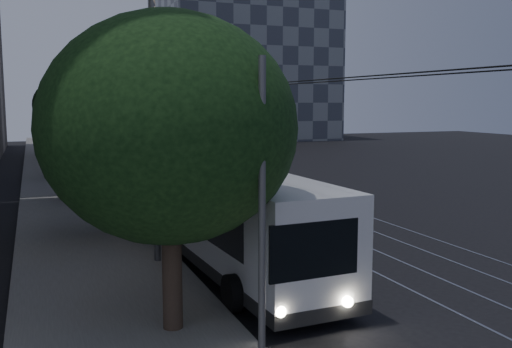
{
  "coord_description": "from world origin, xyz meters",
  "views": [
    {
      "loc": [
        -9.24,
        -19.71,
        5.18
      ],
      "look_at": [
        -0.11,
        3.51,
        1.98
      ],
      "focal_mm": 40.0,
      "sensor_mm": 36.0,
      "label": 1
    }
  ],
  "objects": [
    {
      "name": "streetlamp_far",
      "position": [
        -4.79,
        24.2,
        5.73
      ],
      "size": [
        2.31,
        0.44,
        9.47
      ],
      "color": "#5C5C5E",
      "rests_on": "ground"
    },
    {
      "name": "car_white_b",
      "position": [
        -2.7,
        22.65,
        0.7
      ],
      "size": [
        2.05,
        4.89,
        1.41
      ],
      "primitive_type": "imported",
      "rotation": [
        0.0,
        0.0,
        -0.02
      ],
      "color": "white",
      "rests_on": "ground"
    },
    {
      "name": "car_white_c",
      "position": [
        -2.7,
        29.0,
        0.68
      ],
      "size": [
        1.89,
        4.25,
        1.35
      ],
      "primitive_type": "imported",
      "rotation": [
        0.0,
        0.0,
        -0.11
      ],
      "color": "silver",
      "rests_on": "ground"
    },
    {
      "name": "tree_4",
      "position": [
        -6.88,
        28.92,
        4.03
      ],
      "size": [
        3.84,
        3.84,
        5.78
      ],
      "color": "#31211B",
      "rests_on": "ground"
    },
    {
      "name": "building_distant_right",
      "position": [
        18.0,
        55.0,
        12.0
      ],
      "size": [
        22.0,
        18.0,
        24.0
      ],
      "primitive_type": "cube",
      "color": "#3B404C",
      "rests_on": "ground"
    },
    {
      "name": "tree_0",
      "position": [
        -6.5,
        -7.68,
        4.59
      ],
      "size": [
        5.52,
        5.52,
        7.09
      ],
      "color": "#31211B",
      "rests_on": "ground"
    },
    {
      "name": "overhead_wires",
      "position": [
        -4.97,
        20.0,
        3.47
      ],
      "size": [
        2.23,
        90.0,
        6.0
      ],
      "color": "black",
      "rests_on": "ground"
    },
    {
      "name": "car_white_a",
      "position": [
        -3.26,
        18.42,
        0.73
      ],
      "size": [
        2.84,
        4.59,
        1.46
      ],
      "primitive_type": "imported",
      "rotation": [
        0.0,
        0.0,
        -0.28
      ],
      "color": "silver",
      "rests_on": "ground"
    },
    {
      "name": "tree_5",
      "position": [
        -6.5,
        36.4,
        4.8
      ],
      "size": [
        5.32,
        5.32,
        7.21
      ],
      "color": "#31211B",
      "rests_on": "ground"
    },
    {
      "name": "car_white_d",
      "position": [
        -2.7,
        34.63,
        0.74
      ],
      "size": [
        2.69,
        4.64,
        1.48
      ],
      "primitive_type": "imported",
      "rotation": [
        0.0,
        0.0,
        -0.23
      ],
      "color": "silver",
      "rests_on": "ground"
    },
    {
      "name": "streetlamp_near",
      "position": [
        -5.3,
        -2.15,
        5.66
      ],
      "size": [
        2.28,
        0.44,
        9.34
      ],
      "color": "#5C5C5E",
      "rests_on": "ground"
    },
    {
      "name": "tree_2",
      "position": [
        -6.5,
        10.73,
        3.91
      ],
      "size": [
        4.2,
        4.2,
        5.82
      ],
      "color": "#31211B",
      "rests_on": "ground"
    },
    {
      "name": "ground",
      "position": [
        0.0,
        0.0,
        0.0
      ],
      "size": [
        120.0,
        120.0,
        0.0
      ],
      "primitive_type": "plane",
      "color": "black",
      "rests_on": "ground"
    },
    {
      "name": "sidewalk",
      "position": [
        -7.5,
        20.0,
        0.07
      ],
      "size": [
        5.0,
        90.0,
        0.15
      ],
      "primitive_type": "cube",
      "color": "slate",
      "rests_on": "ground"
    },
    {
      "name": "trolleybus",
      "position": [
        -3.67,
        -3.07,
        1.65
      ],
      "size": [
        3.04,
        12.05,
        5.63
      ],
      "rotation": [
        0.0,
        0.0,
        0.05
      ],
      "color": "silver",
      "rests_on": "ground"
    },
    {
      "name": "pickup_silver",
      "position": [
        -4.12,
        8.0,
        0.75
      ],
      "size": [
        3.34,
        5.76,
        1.51
      ],
      "primitive_type": "imported",
      "rotation": [
        0.0,
        0.0,
        0.16
      ],
      "color": "gray",
      "rests_on": "ground"
    },
    {
      "name": "tree_1",
      "position": [
        -6.5,
        2.71,
        4.37
      ],
      "size": [
        5.23,
        5.23,
        6.74
      ],
      "color": "#31211B",
      "rests_on": "ground"
    },
    {
      "name": "tram_rails",
      "position": [
        2.5,
        20.0,
        0.01
      ],
      "size": [
        4.52,
        90.0,
        0.02
      ],
      "color": "#9A9BA3",
      "rests_on": "ground"
    },
    {
      "name": "tree_3",
      "position": [
        -6.5,
        20.39,
        4.63
      ],
      "size": [
        5.23,
        5.23,
        6.99
      ],
      "color": "#31211B",
      "rests_on": "ground"
    }
  ]
}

